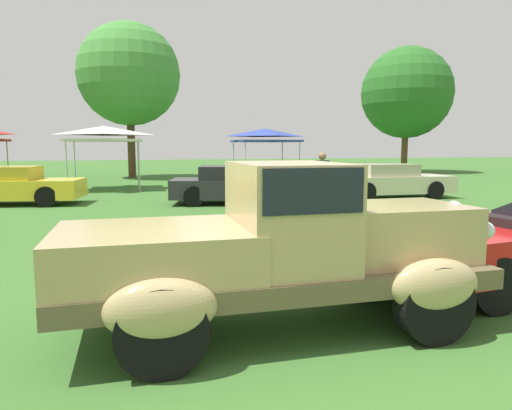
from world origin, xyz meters
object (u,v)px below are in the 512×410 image
(canopy_tent_right_field, at_px, (265,135))
(feature_pickup_truck, at_px, (280,245))
(show_car_yellow, at_px, (10,186))
(show_car_charcoal, at_px, (230,185))
(canopy_tent_center_field, at_px, (104,133))
(show_car_cream, at_px, (390,181))
(spectator_between_cars, at_px, (322,180))

(canopy_tent_right_field, bearing_deg, feature_pickup_truck, -105.55)
(show_car_yellow, xyz_separation_m, show_car_charcoal, (6.81, -1.53, -0.00))
(canopy_tent_center_field, bearing_deg, show_car_charcoal, -56.72)
(feature_pickup_truck, xyz_separation_m, canopy_tent_center_field, (-2.54, 16.64, 1.56))
(show_car_charcoal, bearing_deg, show_car_cream, 1.56)
(spectator_between_cars, bearing_deg, feature_pickup_truck, -115.66)
(canopy_tent_center_field, distance_m, canopy_tent_right_field, 7.66)
(spectator_between_cars, height_order, canopy_tent_center_field, canopy_tent_center_field)
(show_car_cream, xyz_separation_m, canopy_tent_center_field, (-10.04, 6.17, 1.82))
(show_car_cream, bearing_deg, canopy_tent_right_field, 108.41)
(show_car_charcoal, xyz_separation_m, spectator_between_cars, (2.14, -2.49, 0.32))
(canopy_tent_center_field, relative_size, canopy_tent_right_field, 1.04)
(canopy_tent_center_field, bearing_deg, spectator_between_cars, -54.46)
(show_car_yellow, height_order, show_car_charcoal, same)
(show_car_charcoal, bearing_deg, show_car_yellow, 167.37)
(show_car_yellow, height_order, spectator_between_cars, spectator_between_cars)
(show_car_cream, height_order, canopy_tent_right_field, canopy_tent_right_field)
(feature_pickup_truck, height_order, show_car_cream, feature_pickup_truck)
(spectator_between_cars, xyz_separation_m, canopy_tent_center_field, (-6.30, 8.81, 1.51))
(feature_pickup_truck, height_order, canopy_tent_center_field, canopy_tent_center_field)
(spectator_between_cars, bearing_deg, show_car_charcoal, 130.77)
(feature_pickup_truck, height_order, spectator_between_cars, feature_pickup_truck)
(spectator_between_cars, distance_m, canopy_tent_center_field, 10.94)
(show_car_yellow, xyz_separation_m, canopy_tent_right_field, (10.20, 6.14, 1.82))
(show_car_charcoal, xyz_separation_m, show_car_cream, (5.89, 0.16, 0.00))
(spectator_between_cars, relative_size, canopy_tent_right_field, 0.57)
(feature_pickup_truck, distance_m, show_car_yellow, 12.93)
(show_car_charcoal, bearing_deg, canopy_tent_right_field, 66.17)
(show_car_charcoal, height_order, canopy_tent_center_field, canopy_tent_center_field)
(show_car_yellow, height_order, canopy_tent_right_field, canopy_tent_right_field)
(canopy_tent_center_field, bearing_deg, canopy_tent_right_field, 10.07)
(canopy_tent_right_field, bearing_deg, show_car_yellow, -148.93)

